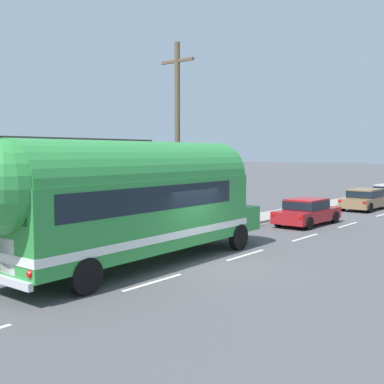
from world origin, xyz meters
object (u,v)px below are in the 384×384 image
utility_pole (177,137)px  car_lead (307,211)px  car_second (366,198)px  painted_bus (129,198)px

utility_pole → car_lead: utility_pole is taller
car_lead → car_second: 8.66m
painted_bus → car_second: (0.04, 21.02, -1.56)m
painted_bus → car_lead: bearing=89.4°
utility_pole → car_lead: size_ratio=1.92×
utility_pole → car_second: bearing=80.2°
utility_pole → car_second: utility_pole is taller
painted_bus → car_lead: (0.13, 12.36, -1.57)m
car_lead → car_second: size_ratio=0.95×
utility_pole → car_lead: 8.38m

